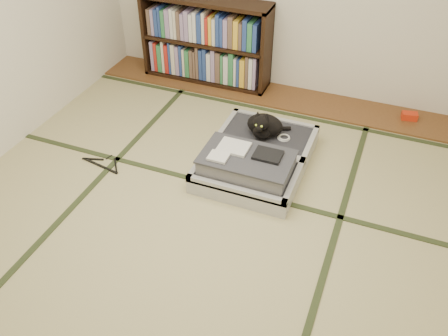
% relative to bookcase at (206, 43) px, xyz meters
% --- Properties ---
extents(floor, '(4.50, 4.50, 0.00)m').
position_rel_bookcase_xyz_m(floor, '(0.84, -2.07, -0.45)').
color(floor, '#CCBE88').
rests_on(floor, ground).
extents(wood_strip, '(4.00, 0.50, 0.02)m').
position_rel_bookcase_xyz_m(wood_strip, '(0.84, -0.07, -0.44)').
color(wood_strip, brown).
rests_on(wood_strip, ground).
extents(red_item, '(0.16, 0.12, 0.07)m').
position_rel_bookcase_xyz_m(red_item, '(2.21, -0.04, -0.40)').
color(red_item, red).
rests_on(red_item, wood_strip).
extents(room_shell, '(4.50, 4.50, 4.50)m').
position_rel_bookcase_xyz_m(room_shell, '(0.84, -2.07, 1.01)').
color(room_shell, white).
rests_on(room_shell, ground).
extents(tatami_borders, '(4.00, 4.50, 0.01)m').
position_rel_bookcase_xyz_m(tatami_borders, '(0.84, -1.57, -0.45)').
color(tatami_borders, '#2D381E').
rests_on(tatami_borders, ground).
extents(bookcase, '(1.41, 0.32, 0.92)m').
position_rel_bookcase_xyz_m(bookcase, '(0.00, 0.00, 0.00)').
color(bookcase, black).
rests_on(bookcase, wood_strip).
extents(suitcase, '(0.84, 1.12, 0.33)m').
position_rel_bookcase_xyz_m(suitcase, '(1.03, -1.34, -0.34)').
color(suitcase, '#B7B6BC').
rests_on(suitcase, floor).
extents(cat, '(0.37, 0.38, 0.30)m').
position_rel_bookcase_xyz_m(cat, '(1.01, -1.06, -0.18)').
color(cat, black).
rests_on(cat, suitcase).
extents(cable_coil, '(0.12, 0.12, 0.03)m').
position_rel_bookcase_xyz_m(cable_coil, '(1.20, -1.03, -0.28)').
color(cable_coil, white).
rests_on(cable_coil, suitcase).
extents(hanger, '(0.41, 0.22, 0.01)m').
position_rel_bookcase_xyz_m(hanger, '(-0.24, -1.78, -0.44)').
color(hanger, black).
rests_on(hanger, floor).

